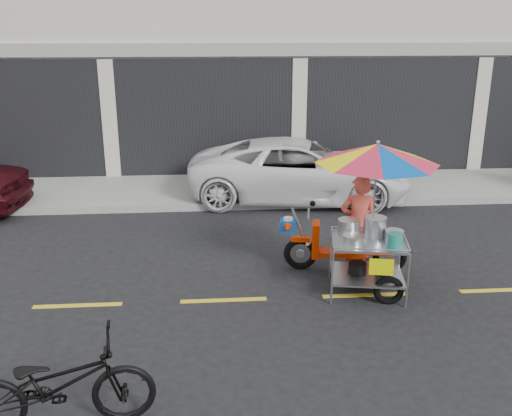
{
  "coord_description": "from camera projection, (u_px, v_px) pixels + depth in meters",
  "views": [
    {
      "loc": [
        -2.11,
        -7.17,
        3.69
      ],
      "look_at": [
        -1.5,
        0.6,
        1.15
      ],
      "focal_mm": 40.0,
      "sensor_mm": 36.0,
      "label": 1
    }
  ],
  "objects": [
    {
      "name": "ground",
      "position": [
        364.0,
        295.0,
        8.09
      ],
      "size": [
        90.0,
        90.0,
        0.0
      ],
      "primitive_type": "plane",
      "color": "black"
    },
    {
      "name": "sidewalk",
      "position": [
        304.0,
        186.0,
        13.29
      ],
      "size": [
        45.0,
        3.0,
        0.15
      ],
      "primitive_type": "cube",
      "color": "gray",
      "rests_on": "ground"
    },
    {
      "name": "shophouse_block",
      "position": [
        373.0,
        4.0,
        17.03
      ],
      "size": [
        36.0,
        8.11,
        10.4
      ],
      "color": "beige",
      "rests_on": "ground"
    },
    {
      "name": "centerline",
      "position": [
        364.0,
        295.0,
        8.09
      ],
      "size": [
        42.0,
        0.1,
        0.01
      ],
      "primitive_type": "cube",
      "color": "gold",
      "rests_on": "ground"
    },
    {
      "name": "white_pickup",
      "position": [
        300.0,
        170.0,
        12.3
      ],
      "size": [
        4.98,
        2.77,
        1.32
      ],
      "primitive_type": "imported",
      "rotation": [
        0.0,
        0.0,
        1.44
      ],
      "color": "white",
      "rests_on": "ground"
    },
    {
      "name": "near_bicycle",
      "position": [
        58.0,
        384.0,
        5.32
      ],
      "size": [
        1.85,
        0.82,
        0.94
      ],
      "primitive_type": "imported",
      "rotation": [
        0.0,
        0.0,
        1.68
      ],
      "color": "black",
      "rests_on": "ground"
    },
    {
      "name": "food_vendor_rig",
      "position": [
        368.0,
        194.0,
        8.05
      ],
      "size": [
        2.19,
        2.02,
        2.21
      ],
      "rotation": [
        0.0,
        0.0,
        -0.18
      ],
      "color": "black",
      "rests_on": "ground"
    }
  ]
}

